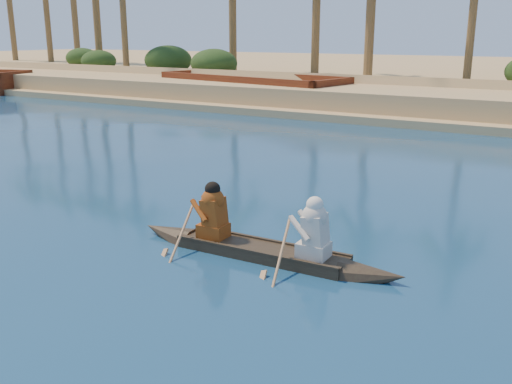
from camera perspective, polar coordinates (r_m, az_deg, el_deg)
The scene contains 4 objects.
sandy_embankment at distance 50.00m, azimuth 21.72°, elevation 10.52°, with size 150.00×51.00×1.50m.
shrub_cluster at distance 34.90m, azimuth 17.47°, elevation 10.30°, with size 100.00×6.00×2.40m, color #183212, non-canonical shape.
canoe at distance 10.50m, azimuth 0.52°, elevation -5.00°, with size 5.41×0.87×1.48m.
barge_mid at distance 34.46m, azimuth -0.46°, elevation 10.08°, with size 12.23×5.90×1.95m.
Camera 1 is at (8.18, -2.32, 3.97)m, focal length 40.00 mm.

